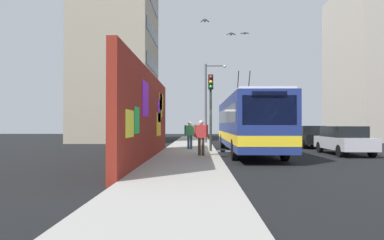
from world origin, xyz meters
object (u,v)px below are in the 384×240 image
parked_car_black (309,136)px  street_lamp (208,97)px  city_bus (247,122)px  pedestrian_at_curb (201,135)px  pedestrian_midblock (190,133)px  traffic_light (211,100)px  parked_car_silver (344,140)px

parked_car_black → street_lamp: size_ratio=0.68×
city_bus → pedestrian_at_curb: bearing=139.0°
pedestrian_at_curb → pedestrian_midblock: (4.45, 0.68, -0.03)m
pedestrian_midblock → traffic_light: size_ratio=0.39×
city_bus → pedestrian_midblock: bearing=68.4°
pedestrian_at_curb → street_lamp: size_ratio=0.26×
parked_car_silver → street_lamp: street_lamp is taller
pedestrian_at_curb → traffic_light: 3.30m
parked_car_black → pedestrian_at_curb: pedestrian_at_curb is taller
traffic_light → parked_car_black: bearing=-52.6°
parked_car_silver → street_lamp: bearing=36.6°
city_bus → pedestrian_midblock: 3.71m
city_bus → street_lamp: size_ratio=1.88×
city_bus → parked_car_black: bearing=-45.3°
parked_car_black → street_lamp: 8.75m
parked_car_black → pedestrian_at_curb: (-8.25, 7.91, 0.34)m
street_lamp → city_bus: bearing=-167.1°
city_bus → parked_car_black: size_ratio=2.75×
pedestrian_at_curb → traffic_light: size_ratio=0.40×
pedestrian_at_curb → pedestrian_midblock: 4.50m
city_bus → parked_car_silver: (-0.86, -5.20, -0.97)m
parked_car_silver → parked_car_black: same height
city_bus → street_lamp: 9.40m
pedestrian_midblock → traffic_light: traffic_light is taller
pedestrian_at_curb → pedestrian_midblock: pedestrian_at_curb is taller
pedestrian_midblock → street_lamp: (7.57, -1.35, 2.83)m
parked_car_black → pedestrian_midblock: size_ratio=2.69×
traffic_light → street_lamp: 9.43m
parked_car_black → city_bus: bearing=134.7°
street_lamp → parked_car_silver: bearing=-143.4°
traffic_light → street_lamp: (9.39, -0.10, 0.89)m
parked_car_silver → pedestrian_midblock: bearing=75.7°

